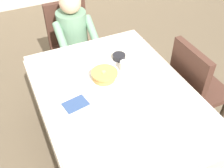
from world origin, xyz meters
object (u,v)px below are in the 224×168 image
Objects in this scene: diner_person at (74,35)px; bowl_butter at (119,57)px; plate_breakfast at (104,80)px; knife_right_of_plate at (127,75)px; chair_right_side at (194,84)px; breakfast_stack at (104,75)px; fork_left_of_plate at (82,89)px; dining_table_main at (117,101)px; cup_coffee at (125,66)px; chair_diner at (70,40)px; spoon_near_edge at (121,111)px.

bowl_butter is (0.20, -0.64, 0.09)m from diner_person.
plate_breakfast is 1.40× the size of knife_right_of_plate.
plate_breakfast is at bearing 81.09° from knife_right_of_plate.
chair_right_side reaches higher than plate_breakfast.
breakfast_stack is 0.20m from fork_left_of_plate.
breakfast_stack reaches higher than knife_right_of_plate.
knife_right_of_plate is (-0.61, 0.14, 0.21)m from chair_right_side.
dining_table_main is 1.36× the size of diner_person.
diner_person is at bearing 107.40° from bowl_butter.
chair_right_side is 8.23× the size of cup_coffee.
breakfast_stack is at bearing 79.91° from knife_right_of_plate.
diner_person is 1.20× the size of chair_right_side.
cup_coffee is at bearing 102.40° from diner_person.
breakfast_stack is (-0.03, 0.17, 0.14)m from dining_table_main.
chair_diner is 1.01m from cup_coffee.
fork_left_of_plate is (-0.42, -0.23, -0.02)m from bowl_butter.
bowl_butter is 0.23m from knife_right_of_plate.
diner_person is 0.83m from cup_coffee.
diner_person is (-0.00, -0.16, 0.14)m from chair_diner.
chair_diner is at bearing 88.20° from plate_breakfast.
breakfast_stack reaches higher than plate_breakfast.
spoon_near_edge is at bearing -94.22° from breakfast_stack.
chair_right_side is at bearing 0.00° from dining_table_main.
diner_person is at bearing 90.00° from chair_diner.
chair_right_side is at bearing -11.85° from breakfast_stack.
knife_right_of_plate is at bearing -104.63° from cup_coffee.
dining_table_main is 1.64× the size of chair_right_side.
chair_diner reaches higher than spoon_near_edge.
cup_coffee reaches higher than fork_left_of_plate.
dining_table_main is at bearing -78.31° from plate_breakfast.
diner_person is 0.90m from fork_left_of_plate.
plate_breakfast is (-0.80, 0.16, 0.22)m from chair_right_side.
cup_coffee reaches higher than knife_right_of_plate.
cup_coffee is at bearing -73.91° from fork_left_of_plate.
chair_diner is 1.00× the size of chair_right_side.
spoon_near_edge is (-0.83, -0.19, 0.21)m from chair_right_side.
chair_diner is at bearing 100.43° from cup_coffee.
dining_table_main is 0.19m from plate_breakfast.
chair_right_side reaches higher than fork_left_of_plate.
plate_breakfast is 0.04m from breakfast_stack.
cup_coffee is at bearing 100.43° from chair_diner.
chair_right_side is at bearing 123.46° from chair_diner.
breakfast_stack is at bearing 39.17° from plate_breakfast.
cup_coffee is at bearing 44.83° from spoon_near_edge.
chair_right_side is 6.20× the size of spoon_near_edge.
knife_right_of_plate reaches higher than dining_table_main.
diner_person is 4.00× the size of plate_breakfast.
bowl_butter is 0.48m from fork_left_of_plate.
knife_right_of_plate is (0.19, -0.02, -0.01)m from plate_breakfast.
plate_breakfast is at bearing -101.56° from chair_right_side.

